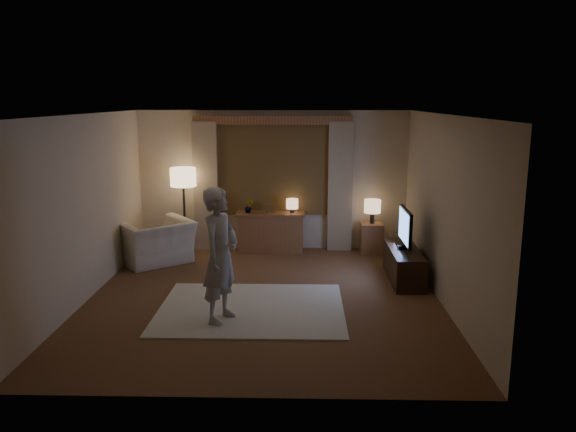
{
  "coord_description": "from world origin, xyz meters",
  "views": [
    {
      "loc": [
        0.54,
        -7.64,
        2.81
      ],
      "look_at": [
        0.33,
        0.6,
        1.08
      ],
      "focal_mm": 35.0,
      "sensor_mm": 36.0,
      "label": 1
    }
  ],
  "objects_px": {
    "armchair": "(156,242)",
    "side_table": "(371,238)",
    "person": "(220,255)",
    "sideboard": "(271,233)",
    "tv_stand": "(404,265)"
  },
  "relations": [
    {
      "from": "armchair",
      "to": "person",
      "type": "height_order",
      "value": "person"
    },
    {
      "from": "side_table",
      "to": "tv_stand",
      "type": "bearing_deg",
      "value": -78.6
    },
    {
      "from": "sideboard",
      "to": "side_table",
      "type": "distance_m",
      "value": 1.87
    },
    {
      "from": "armchair",
      "to": "tv_stand",
      "type": "distance_m",
      "value": 4.22
    },
    {
      "from": "armchair",
      "to": "person",
      "type": "xyz_separation_m",
      "value": [
        1.5,
        -2.57,
        0.51
      ]
    },
    {
      "from": "sideboard",
      "to": "armchair",
      "type": "xyz_separation_m",
      "value": [
        -1.95,
        -0.79,
        0.02
      ]
    },
    {
      "from": "sideboard",
      "to": "armchair",
      "type": "distance_m",
      "value": 2.1
    },
    {
      "from": "side_table",
      "to": "person",
      "type": "height_order",
      "value": "person"
    },
    {
      "from": "side_table",
      "to": "person",
      "type": "bearing_deg",
      "value": -124.92
    },
    {
      "from": "armchair",
      "to": "sideboard",
      "type": "bearing_deg",
      "value": 163.34
    },
    {
      "from": "sideboard",
      "to": "tv_stand",
      "type": "relative_size",
      "value": 0.86
    },
    {
      "from": "armchair",
      "to": "tv_stand",
      "type": "relative_size",
      "value": 0.82
    },
    {
      "from": "sideboard",
      "to": "tv_stand",
      "type": "height_order",
      "value": "sideboard"
    },
    {
      "from": "armchair",
      "to": "side_table",
      "type": "xyz_separation_m",
      "value": [
        3.82,
        0.74,
        -0.09
      ]
    },
    {
      "from": "tv_stand",
      "to": "person",
      "type": "relative_size",
      "value": 0.81
    }
  ]
}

